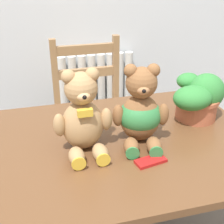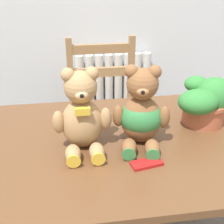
% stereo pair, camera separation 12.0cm
% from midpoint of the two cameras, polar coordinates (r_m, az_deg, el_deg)
% --- Properties ---
extents(radiator, '(0.58, 0.10, 0.76)m').
position_cam_midpoint_polar(radiator, '(2.47, 1.68, 1.17)').
color(radiator, silver).
rests_on(radiator, ground_plane).
extents(dining_table, '(1.25, 0.84, 0.73)m').
position_cam_midpoint_polar(dining_table, '(1.32, 1.71, -9.47)').
color(dining_table, brown).
rests_on(dining_table, ground_plane).
extents(wooden_chair_behind, '(0.45, 0.42, 0.95)m').
position_cam_midpoint_polar(wooden_chair_behind, '(2.06, 0.23, -0.88)').
color(wooden_chair_behind, '#997047').
rests_on(wooden_chair_behind, ground_plane).
extents(teddy_bear_left, '(0.22, 0.22, 0.32)m').
position_cam_midpoint_polar(teddy_bear_left, '(1.17, -2.60, -0.66)').
color(teddy_bear_left, tan).
rests_on(teddy_bear_left, dining_table).
extents(teddy_bear_right, '(0.23, 0.25, 0.32)m').
position_cam_midpoint_polar(teddy_bear_right, '(1.22, 8.16, -0.29)').
color(teddy_bear_right, brown).
rests_on(teddy_bear_right, dining_table).
extents(potted_plant, '(0.26, 0.22, 0.21)m').
position_cam_midpoint_polar(potted_plant, '(1.43, 19.12, 1.73)').
color(potted_plant, '#B25B3D').
rests_on(potted_plant, dining_table).
extents(chocolate_bar, '(0.12, 0.07, 0.01)m').
position_cam_midpoint_polar(chocolate_bar, '(1.15, 9.36, -9.36)').
color(chocolate_bar, red).
rests_on(chocolate_bar, dining_table).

